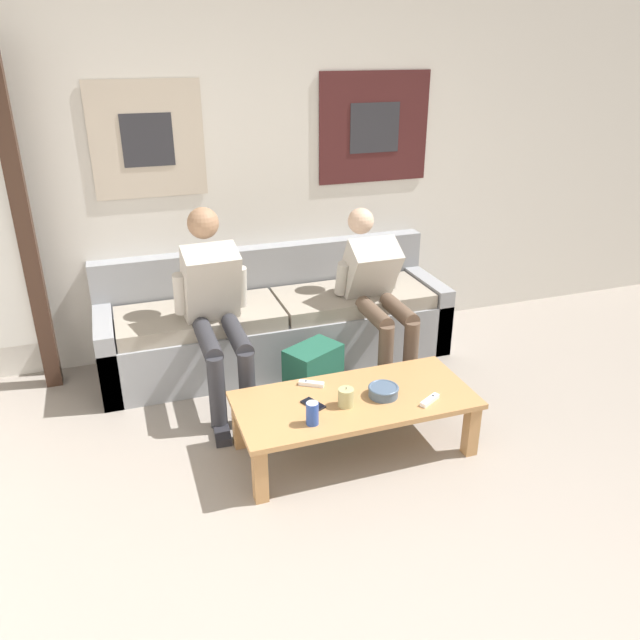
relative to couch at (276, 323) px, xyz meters
The scene contains 13 objects.
ground_plane 2.35m from the couch, 93.70° to the right, with size 18.00×18.00×0.00m, color gray.
wall_back 1.07m from the couch, 112.65° to the left, with size 10.00×0.07×2.55m.
couch is the anchor object (origin of this frame).
coffee_table 1.24m from the couch, 84.93° to the right, with size 1.32×0.60×0.34m.
person_seated_adult 0.71m from the couch, 142.88° to the right, with size 0.47×0.96×1.19m.
person_seated_teen 0.77m from the couch, 27.94° to the right, with size 0.47×0.97×1.07m.
backpack 0.67m from the couch, 84.33° to the right, with size 0.40×0.36×0.38m.
ceramic_bowl 1.30m from the couch, 78.22° to the right, with size 0.17×0.17×0.06m.
pillar_candle 1.30m from the couch, 88.49° to the right, with size 0.09×0.09×0.11m.
drink_can_blue 1.42m from the couch, 97.77° to the right, with size 0.07×0.07×0.12m.
game_controller_near_left 1.04m from the couch, 94.12° to the right, with size 0.14×0.10×0.03m.
game_controller_near_right 1.49m from the couch, 71.28° to the right, with size 0.14×0.10×0.03m.
cell_phone 1.24m from the couch, 96.08° to the right, with size 0.12×0.15×0.01m.
Camera 1 is at (-0.88, -1.63, 2.13)m, focal length 35.00 mm.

